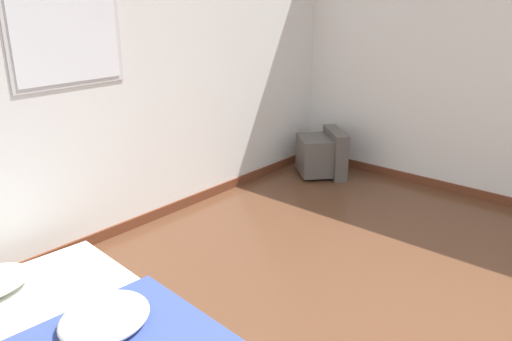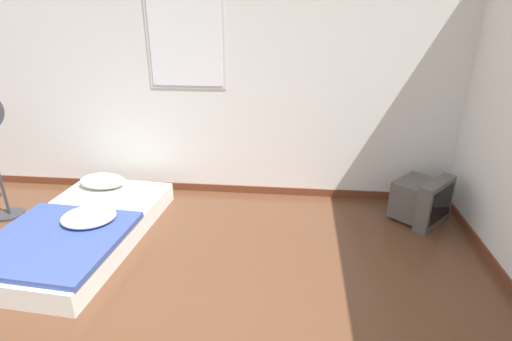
% 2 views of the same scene
% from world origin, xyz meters
% --- Properties ---
extents(wall_back, '(7.93, 0.08, 2.60)m').
position_xyz_m(wall_back, '(-0.00, 3.01, 1.29)').
color(wall_back, white).
rests_on(wall_back, ground_plane).
extents(mattress_bed, '(1.24, 2.03, 0.35)m').
position_xyz_m(mattress_bed, '(-1.00, 1.77, 0.13)').
color(mattress_bed, silver).
rests_on(mattress_bed, ground_plane).
extents(crt_tv, '(0.66, 0.67, 0.49)m').
position_xyz_m(crt_tv, '(2.34, 2.51, 0.23)').
color(crt_tv, '#56514C').
rests_on(crt_tv, ground_plane).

